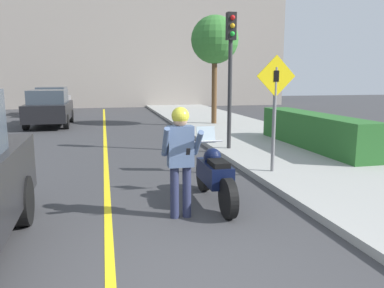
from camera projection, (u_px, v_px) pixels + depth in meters
The scene contains 12 objects.
ground_plane at pixel (168, 288), 4.01m from camera, with size 80.00×80.00×0.00m, color #38383A.
sidewalk_curb at pixel (338, 169), 8.92m from camera, with size 4.40×44.00×0.14m.
road_center_line at pixel (106, 165), 9.63m from camera, with size 0.12×36.00×0.01m.
building_backdrop at pixel (109, 46), 28.13m from camera, with size 28.00×1.20×9.25m.
motorcycle at pixel (214, 175), 6.68m from camera, with size 0.62×2.19×1.31m.
person_biker at pixel (181, 150), 5.85m from camera, with size 0.59×0.48×1.78m.
crossing_sign at pixel (275, 103), 8.22m from camera, with size 0.91×0.08×2.58m.
traffic_light at pixel (231, 56), 10.78m from camera, with size 0.26×0.30×3.91m.
hedge_row at pixel (313, 130), 11.41m from camera, with size 0.90×5.27×1.01m.
street_tree at pixel (215, 40), 16.81m from camera, with size 2.14×2.14×4.86m.
parked_car_black at pixel (49, 108), 17.38m from camera, with size 1.88×4.20×1.68m.
parked_car_grey at pixel (53, 101), 22.94m from camera, with size 1.88×4.20×1.68m.
Camera 1 is at (-0.59, -3.64, 2.22)m, focal length 35.00 mm.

